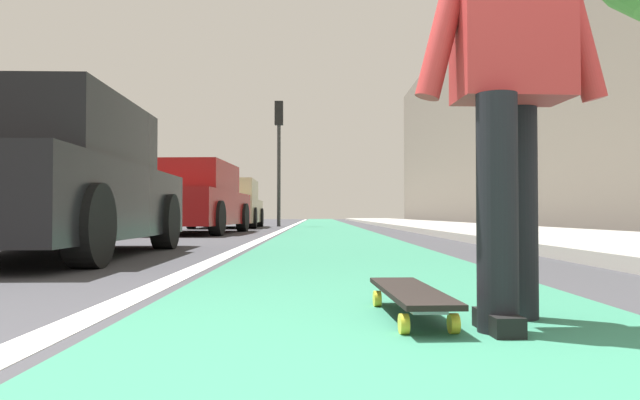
{
  "coord_description": "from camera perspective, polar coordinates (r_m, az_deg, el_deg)",
  "views": [
    {
      "loc": [
        -1.11,
        0.27,
        0.4
      ],
      "look_at": [
        8.58,
        0.23,
        0.64
      ],
      "focal_mm": 33.33,
      "sensor_mm": 36.0,
      "label": 1
    }
  ],
  "objects": [
    {
      "name": "traffic_light",
      "position": [
        20.19,
        -3.97,
        5.78
      ],
      "size": [
        0.33,
        0.28,
        4.23
      ],
      "color": "#2D2D2D",
      "rests_on": "ground"
    },
    {
      "name": "building_facade",
      "position": [
        24.46,
        16.35,
        8.27
      ],
      "size": [
        40.0,
        1.2,
        8.97
      ],
      "primitive_type": "cube",
      "color": "#70675C",
      "rests_on": "ground"
    },
    {
      "name": "sidewalk_curb",
      "position": [
        19.47,
        10.84,
        -2.39
      ],
      "size": [
        52.0,
        3.2,
        0.12
      ],
      "primitive_type": "cube",
      "color": "#9E9B93",
      "rests_on": "ground"
    },
    {
      "name": "ground_plane",
      "position": [
        11.12,
        1.13,
        -3.48
      ],
      "size": [
        80.0,
        80.0,
        0.0
      ],
      "primitive_type": "plane",
      "color": "#38383D"
    },
    {
      "name": "skateboard",
      "position": [
        2.36,
        8.68,
        -8.95
      ],
      "size": [
        0.85,
        0.24,
        0.11
      ],
      "color": "yellow",
      "rests_on": "ground"
    },
    {
      "name": "lane_stripe_white",
      "position": [
        21.13,
        -2.7,
        -2.48
      ],
      "size": [
        52.0,
        0.16,
        0.01
      ],
      "primitive_type": "cube",
      "color": "silver",
      "rests_on": "ground"
    },
    {
      "name": "parked_car_near",
      "position": [
        6.22,
        -24.93,
        1.56
      ],
      "size": [
        4.06,
        2.0,
        1.48
      ],
      "color": "black",
      "rests_on": "ground"
    },
    {
      "name": "parked_car_mid",
      "position": [
        12.91,
        -12.24,
        0.05
      ],
      "size": [
        4.6,
        2.07,
        1.49
      ],
      "color": "maroon",
      "rests_on": "ground"
    },
    {
      "name": "parked_car_far",
      "position": [
        18.39,
        -8.83,
        -0.47
      ],
      "size": [
        4.39,
        2.04,
        1.46
      ],
      "color": "tan",
      "rests_on": "ground"
    },
    {
      "name": "bike_lane_paint",
      "position": [
        25.11,
        0.36,
        -2.32
      ],
      "size": [
        56.0,
        2.04,
        0.0
      ],
      "primitive_type": "cube",
      "color": "#2D7256",
      "rests_on": "ground"
    },
    {
      "name": "skater_person",
      "position": [
        2.33,
        17.78,
        11.89
      ],
      "size": [
        0.47,
        0.72,
        1.64
      ],
      "color": "black",
      "rests_on": "ground"
    }
  ]
}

